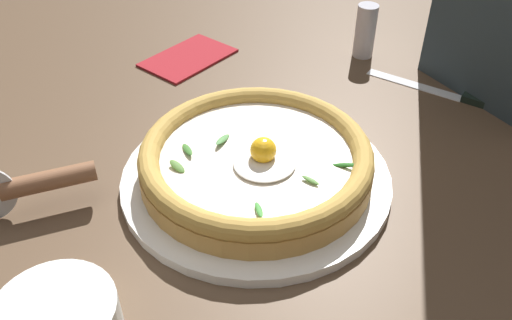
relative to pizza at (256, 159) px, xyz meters
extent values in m
cube|color=brown|center=(-0.02, 0.03, -0.05)|extent=(2.40, 2.40, 0.03)
cylinder|color=white|center=(0.00, 0.00, -0.03)|extent=(0.31, 0.31, 0.01)
cylinder|color=tan|center=(0.00, 0.00, -0.01)|extent=(0.26, 0.26, 0.02)
torus|color=#BF9544|center=(0.00, 0.00, 0.01)|extent=(0.26, 0.26, 0.02)
cylinder|color=white|center=(0.00, 0.00, 0.00)|extent=(0.22, 0.22, 0.00)
ellipsoid|color=white|center=(0.00, 0.02, 0.01)|extent=(0.07, 0.07, 0.01)
sphere|color=yellow|center=(0.00, 0.01, 0.02)|extent=(0.03, 0.03, 0.03)
ellipsoid|color=#508034|center=(0.08, -0.04, 0.01)|extent=(0.01, 0.02, 0.01)
ellipsoid|color=#4B8845|center=(0.01, -0.04, 0.01)|extent=(0.03, 0.02, 0.01)
ellipsoid|color=#24651E|center=(-0.06, 0.08, 0.01)|extent=(0.02, 0.03, 0.01)
ellipsoid|color=#3E7831|center=(0.05, -0.06, 0.01)|extent=(0.02, 0.03, 0.01)
ellipsoid|color=#3D8E38|center=(0.06, 0.07, 0.01)|extent=(0.02, 0.02, 0.00)
ellipsoid|color=#588E40|center=(-0.01, 0.07, 0.01)|extent=(0.01, 0.02, 0.00)
cylinder|color=brown|center=(0.19, -0.12, 0.00)|extent=(0.10, 0.06, 0.02)
cube|color=silver|center=(-0.32, -0.01, -0.03)|extent=(0.05, 0.14, 0.00)
cube|color=black|center=(-0.35, 0.11, -0.03)|extent=(0.04, 0.10, 0.01)
cube|color=maroon|center=(-0.12, -0.29, -0.03)|extent=(0.15, 0.11, 0.01)
cylinder|color=silver|center=(-0.34, -0.12, 0.01)|extent=(0.03, 0.03, 0.08)
camera|label=1|loc=(0.32, 0.35, 0.38)|focal=38.04mm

